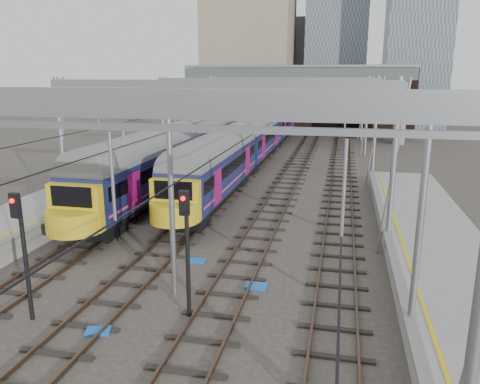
% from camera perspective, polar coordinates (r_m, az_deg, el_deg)
% --- Properties ---
extents(ground, '(160.00, 160.00, 0.00)m').
position_cam_1_polar(ground, '(16.71, -10.40, -15.00)').
color(ground, '#38332D').
rests_on(ground, ground).
extents(tracks, '(14.40, 80.00, 0.22)m').
position_cam_1_polar(tracks, '(30.09, 0.61, -1.43)').
color(tracks, '#4C3828').
rests_on(tracks, ground).
extents(overhead_line, '(16.80, 80.00, 8.00)m').
position_cam_1_polar(overhead_line, '(35.41, 2.84, 11.64)').
color(overhead_line, gray).
rests_on(overhead_line, ground).
extents(retaining_wall, '(28.00, 2.75, 9.00)m').
position_cam_1_polar(retaining_wall, '(65.58, 8.62, 10.65)').
color(retaining_wall, black).
rests_on(retaining_wall, ground).
extents(overbridge, '(28.00, 3.00, 9.25)m').
position_cam_1_polar(overbridge, '(59.69, 6.93, 13.20)').
color(overbridge, gray).
rests_on(overbridge, ground).
extents(city_skyline, '(37.50, 27.50, 60.00)m').
position_cam_1_polar(city_skyline, '(84.41, 10.87, 19.97)').
color(city_skyline, tan).
rests_on(city_skyline, ground).
extents(train_main, '(2.61, 60.46, 4.56)m').
position_cam_1_polar(train_main, '(52.03, 3.64, 7.76)').
color(train_main, black).
rests_on(train_main, ground).
extents(train_second, '(2.73, 31.62, 4.72)m').
position_cam_1_polar(train_second, '(36.71, -6.71, 5.17)').
color(train_second, black).
rests_on(train_second, ground).
extents(signal_near_left, '(0.34, 0.45, 4.47)m').
position_cam_1_polar(signal_near_left, '(16.77, -25.05, -5.39)').
color(signal_near_left, black).
rests_on(signal_near_left, ground).
extents(signal_near_centre, '(0.32, 0.45, 4.49)m').
position_cam_1_polar(signal_near_centre, '(15.49, -6.55, -5.60)').
color(signal_near_centre, black).
rests_on(signal_near_centre, ground).
extents(equip_cover_a, '(0.90, 0.75, 0.09)m').
position_cam_1_polar(equip_cover_a, '(16.36, -16.92, -15.92)').
color(equip_cover_a, blue).
rests_on(equip_cover_a, ground).
extents(equip_cover_b, '(0.82, 0.61, 0.09)m').
position_cam_1_polar(equip_cover_b, '(21.10, -5.27, -8.31)').
color(equip_cover_b, blue).
rests_on(equip_cover_b, ground).
extents(equip_cover_c, '(0.87, 0.62, 0.10)m').
position_cam_1_polar(equip_cover_c, '(18.64, 1.97, -11.38)').
color(equip_cover_c, blue).
rests_on(equip_cover_c, ground).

